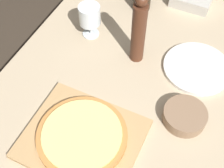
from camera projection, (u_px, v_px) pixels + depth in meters
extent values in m
cube|color=tan|center=(120.00, 110.00, 1.03)|extent=(0.90, 1.72, 0.03)
cylinder|color=brown|center=(115.00, 15.00, 1.86)|extent=(0.06, 0.06, 0.70)
cube|color=tan|center=(83.00, 138.00, 0.95)|extent=(0.34, 0.29, 0.02)
cylinder|color=#BC7A3D|center=(82.00, 136.00, 0.93)|extent=(0.27, 0.27, 0.02)
cylinder|color=#EAD67A|center=(82.00, 134.00, 0.92)|extent=(0.24, 0.24, 0.01)
cylinder|color=#4C2819|center=(138.00, 34.00, 1.06)|extent=(0.05, 0.05, 0.24)
sphere|color=#4C2819|center=(142.00, 0.00, 0.94)|extent=(0.04, 0.04, 0.04)
cylinder|color=silver|center=(91.00, 33.00, 1.22)|extent=(0.07, 0.07, 0.00)
cylinder|color=silver|center=(91.00, 28.00, 1.20)|extent=(0.01, 0.01, 0.05)
cylinder|color=silver|center=(90.00, 15.00, 1.15)|extent=(0.08, 0.08, 0.08)
cylinder|color=#84664C|center=(185.00, 116.00, 0.98)|extent=(0.14, 0.14, 0.04)
cylinder|color=silver|center=(197.00, 68.00, 1.11)|extent=(0.24, 0.24, 0.01)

